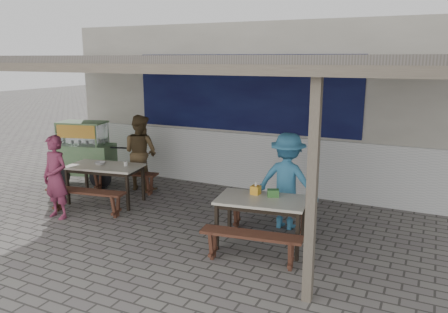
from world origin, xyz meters
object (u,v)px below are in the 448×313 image
patron_street_side (56,177)px  donation_box (273,193)px  vendor_cart (85,150)px  tissue_box (256,190)px  condiment_jar (126,164)px  bench_left_street (86,196)px  bench_left_wall (123,177)px  table_left (105,169)px  bench_right_wall (269,212)px  patron_right_table (287,181)px  patron_wall_side (141,153)px  bench_right_street (251,241)px  condiment_bowl (100,163)px  table_right (261,204)px

patron_street_side → donation_box: 3.85m
vendor_cart → tissue_box: size_ratio=12.70×
patron_street_side → condiment_jar: (0.60, 1.18, 0.05)m
bench_left_street → condiment_jar: bearing=62.0°
bench_left_wall → tissue_box: tissue_box is taller
patron_street_side → condiment_jar: bearing=67.9°
table_left → bench_left_street: bearing=-90.0°
tissue_box → condiment_jar: tissue_box is taller
bench_right_wall → patron_right_table: (0.19, 0.30, 0.47)m
bench_right_wall → patron_wall_side: bearing=154.4°
bench_right_wall → patron_wall_side: patron_wall_side is taller
bench_left_street → patron_street_side: patron_street_side is taller
vendor_cart → patron_wall_side: (1.40, 0.17, 0.05)m
bench_right_street → patron_street_side: (-3.77, 0.18, 0.41)m
bench_left_wall → bench_left_street: bearing=-90.0°
patron_right_table → condiment_jar: patron_right_table is taller
bench_right_wall → patron_right_table: 0.59m
table_left → bench_right_street: 3.77m
bench_right_street → patron_street_side: patron_street_side is taller
bench_left_street → patron_right_table: (3.46, 0.98, 0.46)m
bench_left_street → vendor_cart: bearing=123.2°
table_left → tissue_box: bearing=-16.9°
bench_right_street → vendor_cart: size_ratio=0.86×
patron_street_side → tissue_box: bearing=14.6°
bench_right_street → condiment_bowl: 3.91m
table_left → bench_left_street: table_left is taller
bench_right_wall → condiment_jar: condiment_jar is taller
table_right → tissue_box: (-0.16, 0.17, 0.14)m
bench_right_wall → table_right: bearing=-90.0°
condiment_bowl → tissue_box: bearing=-7.5°
patron_street_side → bench_left_wall: bearing=91.6°
table_left → vendor_cart: (-1.31, 0.87, 0.09)m
bench_right_street → bench_right_wall: size_ratio=1.00×
patron_street_side → bench_left_street: bearing=51.8°
table_left → bench_right_wall: size_ratio=1.06×
bench_right_wall → patron_wall_side: 3.48m
table_right → tissue_box: 0.27m
vendor_cart → patron_street_side: bearing=-74.1°
bench_left_wall → patron_street_side: patron_street_side is taller
condiment_jar → vendor_cart: bearing=157.2°
table_left → bench_left_street: size_ratio=0.99×
table_left → bench_left_wall: (-0.11, 0.67, -0.33)m
bench_right_street → donation_box: (0.03, 0.77, 0.47)m
tissue_box → patron_street_side: bearing=-170.5°
table_right → patron_wall_side: bearing=146.0°
bench_left_street → table_left: bearing=90.0°
bench_right_street → condiment_jar: size_ratio=16.66×
bench_left_street → table_right: size_ratio=1.10×
table_left → patron_street_side: size_ratio=1.02×
bench_right_street → patron_right_table: (0.02, 1.51, 0.47)m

